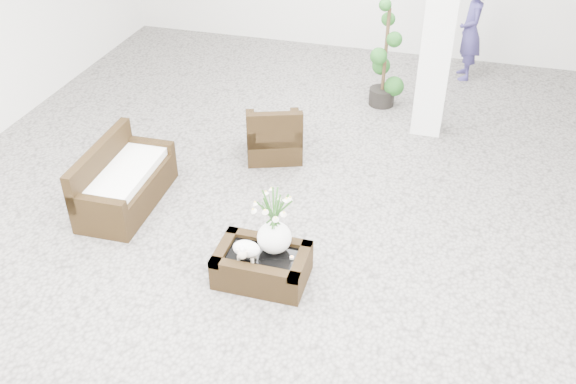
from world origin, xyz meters
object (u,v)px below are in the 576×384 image
(armchair, at_px, (274,129))
(loveseat, at_px, (125,177))
(topiary, at_px, (385,55))
(coffee_table, at_px, (262,266))

(armchair, xyz_separation_m, loveseat, (-1.32, -1.53, -0.00))
(armchair, xyz_separation_m, topiary, (1.14, 1.83, 0.41))
(topiary, bearing_deg, armchair, -121.81)
(coffee_table, height_order, topiary, topiary)
(coffee_table, bearing_deg, topiary, 82.51)
(coffee_table, bearing_deg, armchair, 104.08)
(coffee_table, xyz_separation_m, topiary, (0.55, 4.18, 0.63))
(loveseat, bearing_deg, topiary, -37.42)
(coffee_table, xyz_separation_m, armchair, (-0.59, 2.34, 0.22))
(armchair, relative_size, loveseat, 0.54)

